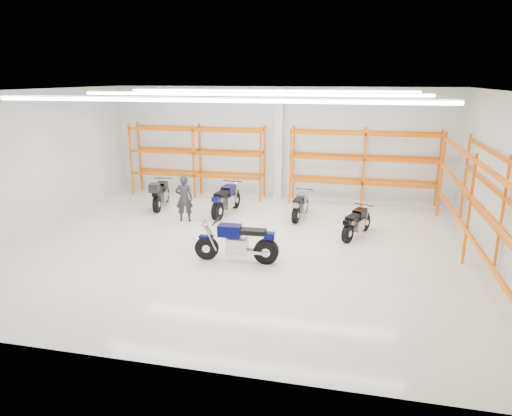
% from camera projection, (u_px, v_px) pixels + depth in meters
% --- Properties ---
extents(ground, '(14.00, 14.00, 0.00)m').
position_uv_depth(ground, '(244.00, 246.00, 13.62)').
color(ground, beige).
rests_on(ground, ground).
extents(room_shell, '(14.02, 12.02, 4.51)m').
position_uv_depth(room_shell, '(244.00, 136.00, 12.73)').
color(room_shell, silver).
rests_on(room_shell, ground).
extents(motorcycle_main, '(2.33, 0.77, 1.15)m').
position_uv_depth(motorcycle_main, '(240.00, 243.00, 12.33)').
color(motorcycle_main, black).
rests_on(motorcycle_main, ground).
extents(motorcycle_back_a, '(0.81, 2.21, 1.14)m').
position_uv_depth(motorcycle_back_a, '(160.00, 194.00, 17.41)').
color(motorcycle_back_a, black).
rests_on(motorcycle_back_a, ground).
extents(motorcycle_back_b, '(0.79, 2.32, 1.14)m').
position_uv_depth(motorcycle_back_b, '(226.00, 201.00, 16.58)').
color(motorcycle_back_b, black).
rests_on(motorcycle_back_b, ground).
extents(motorcycle_back_c, '(0.66, 1.95, 0.96)m').
position_uv_depth(motorcycle_back_c, '(300.00, 206.00, 16.19)').
color(motorcycle_back_c, black).
rests_on(motorcycle_back_c, ground).
extents(motorcycle_back_d, '(0.95, 1.82, 0.95)m').
position_uv_depth(motorcycle_back_d, '(356.00, 223.00, 14.28)').
color(motorcycle_back_d, black).
rests_on(motorcycle_back_d, ground).
extents(standing_man, '(0.67, 0.53, 1.63)m').
position_uv_depth(standing_man, '(184.00, 199.00, 15.77)').
color(standing_man, black).
rests_on(standing_man, ground).
extents(structural_column, '(0.32, 0.32, 4.50)m').
position_uv_depth(structural_column, '(279.00, 144.00, 18.45)').
color(structural_column, white).
rests_on(structural_column, ground).
extents(pallet_racking_back_left, '(5.67, 0.87, 3.00)m').
position_uv_depth(pallet_racking_back_left, '(197.00, 154.00, 18.97)').
color(pallet_racking_back_left, '#DA4711').
rests_on(pallet_racking_back_left, ground).
extents(pallet_racking_back_right, '(5.67, 0.87, 3.00)m').
position_uv_depth(pallet_racking_back_right, '(364.00, 160.00, 17.55)').
color(pallet_racking_back_right, '#DA4711').
rests_on(pallet_racking_back_right, ground).
extents(pallet_racking_side, '(0.87, 9.07, 3.00)m').
position_uv_depth(pallet_racking_side, '(487.00, 200.00, 11.76)').
color(pallet_racking_side, '#DA4711').
rests_on(pallet_racking_side, ground).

